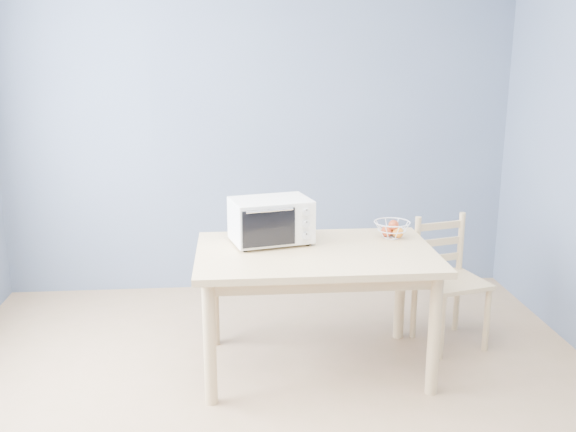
{
  "coord_description": "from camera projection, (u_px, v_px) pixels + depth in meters",
  "views": [
    {
      "loc": [
        -0.2,
        -2.77,
        1.89
      ],
      "look_at": [
        0.12,
        0.93,
        0.93
      ],
      "focal_mm": 40.0,
      "sensor_mm": 36.0,
      "label": 1
    }
  ],
  "objects": [
    {
      "name": "dining_table",
      "position": [
        316.0,
        267.0,
        3.79
      ],
      "size": [
        1.4,
        0.9,
        0.75
      ],
      "color": "tan",
      "rests_on": "ground"
    },
    {
      "name": "room",
      "position": [
        279.0,
        188.0,
        2.84
      ],
      "size": [
        4.01,
        4.51,
        2.61
      ],
      "color": "tan",
      "rests_on": "ground"
    },
    {
      "name": "dining_chair",
      "position": [
        448.0,
        282.0,
        4.2
      ],
      "size": [
        0.48,
        0.48,
        0.84
      ],
      "rotation": [
        0.0,
        0.0,
        0.26
      ],
      "color": "tan",
      "rests_on": "ground"
    },
    {
      "name": "toaster_oven",
      "position": [
        268.0,
        220.0,
        3.87
      ],
      "size": [
        0.53,
        0.44,
        0.28
      ],
      "rotation": [
        0.0,
        0.0,
        0.24
      ],
      "color": "white",
      "rests_on": "dining_table"
    },
    {
      "name": "fruit_basket",
      "position": [
        392.0,
        229.0,
        4.01
      ],
      "size": [
        0.26,
        0.26,
        0.12
      ],
      "rotation": [
        0.0,
        0.0,
        0.17
      ],
      "color": "silver",
      "rests_on": "dining_table"
    }
  ]
}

